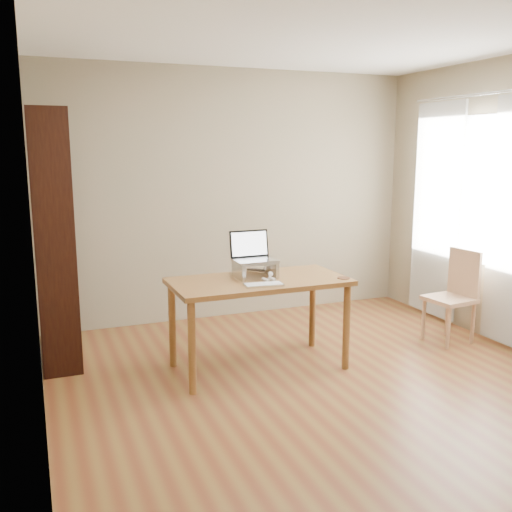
{
  "coord_description": "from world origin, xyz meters",
  "views": [
    {
      "loc": [
        -2.0,
        -3.44,
        1.8
      ],
      "look_at": [
        -0.35,
        0.71,
        0.95
      ],
      "focal_mm": 40.0,
      "sensor_mm": 36.0,
      "label": 1
    }
  ],
  "objects_px": {
    "laptop": "(253,253)",
    "cat": "(257,269)",
    "bookshelf": "(54,239)",
    "desk": "(259,291)",
    "keyboard": "(264,285)",
    "chair": "(455,293)"
  },
  "relations": [
    {
      "from": "keyboard",
      "to": "chair",
      "type": "height_order",
      "value": "chair"
    },
    {
      "from": "laptop",
      "to": "keyboard",
      "type": "bearing_deg",
      "value": -98.39
    },
    {
      "from": "desk",
      "to": "keyboard",
      "type": "bearing_deg",
      "value": -103.28
    },
    {
      "from": "desk",
      "to": "cat",
      "type": "relative_size",
      "value": 3.06
    },
    {
      "from": "laptop",
      "to": "keyboard",
      "type": "xyz_separation_m",
      "value": [
        -0.05,
        -0.36,
        -0.18
      ]
    },
    {
      "from": "bookshelf",
      "to": "desk",
      "type": "relative_size",
      "value": 1.47
    },
    {
      "from": "desk",
      "to": "laptop",
      "type": "xyz_separation_m",
      "value": [
        -0.0,
        0.14,
        0.29
      ]
    },
    {
      "from": "bookshelf",
      "to": "chair",
      "type": "xyz_separation_m",
      "value": [
        3.46,
        -0.89,
        -0.59
      ]
    },
    {
      "from": "desk",
      "to": "cat",
      "type": "bearing_deg",
      "value": 74.75
    },
    {
      "from": "cat",
      "to": "chair",
      "type": "bearing_deg",
      "value": -13.79
    },
    {
      "from": "keyboard",
      "to": "cat",
      "type": "xyz_separation_m",
      "value": [
        0.08,
        0.33,
        0.05
      ]
    },
    {
      "from": "chair",
      "to": "cat",
      "type": "bearing_deg",
      "value": 168.62
    },
    {
      "from": "keyboard",
      "to": "desk",
      "type": "bearing_deg",
      "value": 83.73
    },
    {
      "from": "desk",
      "to": "laptop",
      "type": "height_order",
      "value": "laptop"
    },
    {
      "from": "desk",
      "to": "laptop",
      "type": "bearing_deg",
      "value": 89.51
    },
    {
      "from": "desk",
      "to": "chair",
      "type": "height_order",
      "value": "chair"
    },
    {
      "from": "desk",
      "to": "chair",
      "type": "distance_m",
      "value": 1.96
    },
    {
      "from": "bookshelf",
      "to": "laptop",
      "type": "height_order",
      "value": "bookshelf"
    },
    {
      "from": "desk",
      "to": "laptop",
      "type": "distance_m",
      "value": 0.32
    },
    {
      "from": "laptop",
      "to": "cat",
      "type": "relative_size",
      "value": 0.73
    },
    {
      "from": "keyboard",
      "to": "cat",
      "type": "relative_size",
      "value": 0.67
    },
    {
      "from": "cat",
      "to": "desk",
      "type": "bearing_deg",
      "value": -113.31
    }
  ]
}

